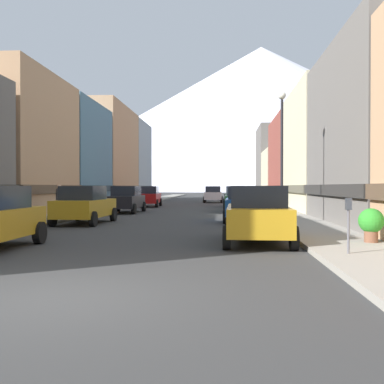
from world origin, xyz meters
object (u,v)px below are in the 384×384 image
(car_right_3, at_px, (236,197))
(car_right_1, at_px, (245,204))
(parking_meter_near, at_px, (348,218))
(streetlamp_right, at_px, (282,137))
(car_right_2, at_px, (239,199))
(car_left_3, at_px, (148,196))
(car_right_0, at_px, (257,214))
(potted_plant_1, at_px, (371,223))
(pedestrian_0, at_px, (59,201))
(potted_plant_0, at_px, (22,213))
(car_driving_0, at_px, (213,194))
(car_left_1, at_px, (85,205))
(car_left_2, at_px, (126,199))

(car_right_3, bearing_deg, car_right_1, -90.02)
(car_right_3, relative_size, parking_meter_near, 3.36)
(parking_meter_near, bearing_deg, car_right_1, 99.42)
(car_right_3, bearing_deg, parking_meter_near, -85.95)
(streetlamp_right, bearing_deg, car_right_2, 97.62)
(car_left_3, distance_m, parking_meter_near, 29.53)
(car_right_0, xyz_separation_m, car_right_3, (0.00, 24.47, 0.00))
(potted_plant_1, bearing_deg, streetlamp_right, 102.99)
(parking_meter_near, height_order, pedestrian_0, pedestrian_0)
(potted_plant_0, height_order, streetlamp_right, streetlamp_right)
(car_left_3, height_order, car_driving_0, same)
(potted_plant_1, bearing_deg, parking_meter_near, -118.96)
(pedestrian_0, bearing_deg, car_left_3, 80.60)
(car_right_2, xyz_separation_m, car_right_3, (0.00, 6.51, 0.00))
(car_left_3, relative_size, car_right_2, 1.01)
(pedestrian_0, bearing_deg, car_right_2, 37.96)
(car_left_3, distance_m, car_right_3, 7.62)
(car_right_0, height_order, potted_plant_1, car_right_0)
(car_right_0, height_order, car_right_2, same)
(car_left_1, relative_size, potted_plant_0, 5.94)
(car_right_3, relative_size, streetlamp_right, 0.76)
(car_left_3, bearing_deg, potted_plant_1, -67.19)
(potted_plant_1, bearing_deg, potted_plant_0, 150.59)
(potted_plant_0, height_order, potted_plant_1, potted_plant_1)
(car_right_0, xyz_separation_m, car_right_2, (0.00, 17.96, 0.00))
(car_left_2, height_order, potted_plant_0, car_left_2)
(parking_meter_near, height_order, potted_plant_1, parking_meter_near)
(car_right_3, relative_size, pedestrian_0, 2.59)
(car_right_2, bearing_deg, potted_plant_0, -134.86)
(car_right_1, height_order, potted_plant_1, car_right_1)
(streetlamp_right, bearing_deg, car_right_0, -103.70)
(car_left_3, xyz_separation_m, car_driving_0, (5.40, 10.74, 0.00))
(car_right_1, bearing_deg, car_left_2, 136.92)
(car_left_1, relative_size, car_left_2, 1.00)
(car_left_3, relative_size, car_driving_0, 1.02)
(car_left_2, xyz_separation_m, car_right_0, (7.60, -15.82, 0.00))
(car_left_2, bearing_deg, car_left_3, 90.02)
(car_right_2, height_order, car_driving_0, same)
(car_left_2, xyz_separation_m, car_left_3, (-0.00, 9.08, 0.00))
(car_left_2, distance_m, car_right_3, 11.51)
(car_right_1, bearing_deg, car_left_3, 115.16)
(car_right_2, bearing_deg, car_right_0, -90.00)
(car_left_2, relative_size, car_right_2, 1.00)
(car_left_2, relative_size, parking_meter_near, 3.33)
(car_right_2, relative_size, pedestrian_0, 2.58)
(car_right_2, bearing_deg, parking_meter_near, -84.69)
(car_right_3, distance_m, parking_meter_near, 27.58)
(car_right_0, bearing_deg, car_right_2, 90.00)
(car_right_1, bearing_deg, car_right_3, 89.98)
(car_left_1, distance_m, car_driving_0, 29.32)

